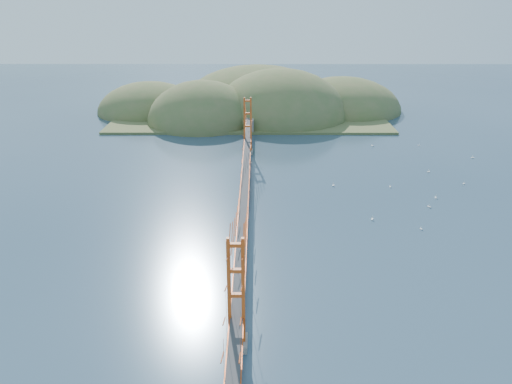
{
  "coord_description": "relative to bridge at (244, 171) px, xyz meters",
  "views": [
    {
      "loc": [
        1.91,
        -68.66,
        31.94
      ],
      "look_at": [
        1.75,
        0.0,
        3.68
      ],
      "focal_mm": 35.0,
      "sensor_mm": 36.0,
      "label": 1
    }
  ],
  "objects": [
    {
      "name": "sailboat_5",
      "position": [
        31.15,
        6.26,
        -6.85
      ],
      "size": [
        0.53,
        0.62,
        0.71
      ],
      "color": "white",
      "rests_on": "ground"
    },
    {
      "name": "sailboat_16",
      "position": [
        28.91,
        2.61,
        -6.85
      ],
      "size": [
        0.67,
        0.67,
        0.71
      ],
      "color": "white",
      "rests_on": "ground"
    },
    {
      "name": "sailboat_15",
      "position": [
        26.97,
        35.06,
        -6.85
      ],
      "size": [
        0.71,
        0.71,
        0.74
      ],
      "color": "white",
      "rests_on": "ground"
    },
    {
      "name": "ground",
      "position": [
        0.0,
        -0.18,
        -7.01
      ],
      "size": [
        320.0,
        320.0,
        0.0
      ],
      "primitive_type": "plane",
      "color": "#2B4156",
      "rests_on": "ground"
    },
    {
      "name": "sailboat_1",
      "position": [
        25.3,
        -5.12,
        -6.87
      ],
      "size": [
        0.51,
        0.53,
        0.59
      ],
      "color": "white",
      "rests_on": "ground"
    },
    {
      "name": "sailboat_14",
      "position": [
        24.88,
        11.02,
        -6.87
      ],
      "size": [
        0.48,
        0.53,
        0.6
      ],
      "color": "white",
      "rests_on": "ground"
    },
    {
      "name": "sailboat_0",
      "position": [
        18.99,
        -2.0,
        -6.85
      ],
      "size": [
        0.63,
        0.63,
        0.71
      ],
      "color": "white",
      "rests_on": "ground"
    },
    {
      "name": "sailboat_7",
      "position": [
        37.16,
        35.43,
        -6.87
      ],
      "size": [
        0.53,
        0.49,
        0.6
      ],
      "color": "white",
      "rests_on": "ground"
    },
    {
      "name": "far_headlands",
      "position": [
        2.21,
        68.33,
        -7.01
      ],
      "size": [
        84.0,
        58.0,
        25.0
      ],
      "color": "brown",
      "rests_on": "ground"
    },
    {
      "name": "bridge",
      "position": [
        0.0,
        0.0,
        0.0
      ],
      "size": [
        2.2,
        94.4,
        12.0
      ],
      "color": "gray",
      "rests_on": "ground"
    },
    {
      "name": "sailboat_extra_0",
      "position": [
        15.15,
        11.6,
        -6.86
      ],
      "size": [
        0.67,
        0.67,
        0.7
      ],
      "color": "white",
      "rests_on": "ground"
    },
    {
      "name": "sailboat_8",
      "position": [
        45.42,
        26.89,
        -6.85
      ],
      "size": [
        0.63,
        0.52,
        0.74
      ],
      "color": "white",
      "rests_on": "ground"
    },
    {
      "name": "sailboat_4",
      "position": [
        38.13,
        12.5,
        -6.87
      ],
      "size": [
        0.59,
        0.59,
        0.63
      ],
      "color": "white",
      "rests_on": "ground"
    },
    {
      "name": "sailboat_17",
      "position": [
        33.9,
        18.55,
        -6.86
      ],
      "size": [
        0.59,
        0.56,
        0.66
      ],
      "color": "white",
      "rests_on": "ground"
    }
  ]
}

